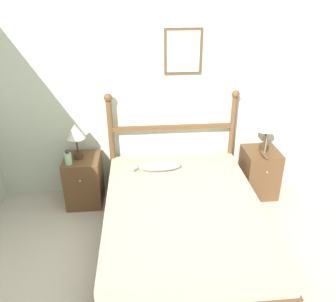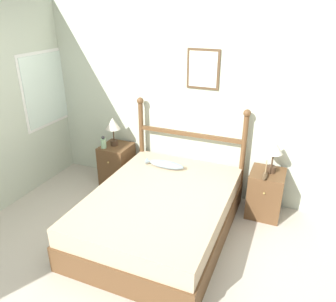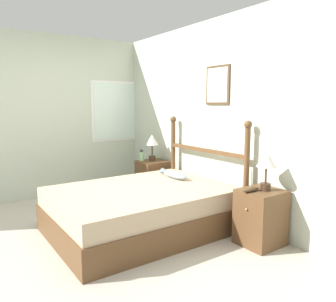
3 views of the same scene
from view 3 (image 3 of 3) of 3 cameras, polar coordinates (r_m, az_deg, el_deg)
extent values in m
plane|color=#B7AD9E|center=(3.73, -12.96, -15.38)|extent=(16.00, 16.00, 0.00)
cube|color=beige|center=(4.37, 8.07, 5.47)|extent=(6.40, 0.06, 2.55)
cube|color=#4C3823|center=(4.27, 8.67, 11.27)|extent=(0.41, 0.02, 0.49)
cube|color=beige|center=(4.26, 8.55, 11.28)|extent=(0.35, 0.01, 0.43)
cube|color=beige|center=(5.46, -21.90, 5.52)|extent=(0.06, 6.40, 2.55)
cube|color=white|center=(5.91, -8.48, 6.86)|extent=(0.01, 1.04, 1.05)
cube|color=silver|center=(5.90, -8.44, 6.86)|extent=(0.01, 0.96, 0.97)
cube|color=brown|center=(3.95, -4.60, -11.49)|extent=(1.50, 2.02, 0.30)
cube|color=tan|center=(3.87, -4.65, -7.95)|extent=(1.46, 1.98, 0.21)
cylinder|color=brown|center=(4.93, 0.90, -1.96)|extent=(0.06, 0.06, 1.21)
sphere|color=brown|center=(4.86, 0.91, 5.54)|extent=(0.09, 0.09, 0.09)
cylinder|color=brown|center=(3.89, 13.44, -5.01)|extent=(0.06, 0.06, 1.21)
sphere|color=brown|center=(3.79, 13.77, 4.51)|extent=(0.09, 0.09, 0.09)
cube|color=brown|center=(4.34, 6.47, 0.12)|extent=(1.43, 0.05, 0.05)
cube|color=brown|center=(5.19, -2.65, -4.94)|extent=(0.41, 0.43, 0.59)
sphere|color=tan|center=(5.05, -4.85, -3.84)|extent=(0.02, 0.02, 0.02)
cube|color=brown|center=(3.65, 15.83, -11.04)|extent=(0.41, 0.43, 0.59)
sphere|color=tan|center=(3.45, 13.48, -9.87)|extent=(0.02, 0.02, 0.02)
cylinder|color=#422D1E|center=(5.15, -2.78, -1.27)|extent=(0.11, 0.11, 0.08)
cylinder|color=#422D1E|center=(5.13, -2.79, 0.10)|extent=(0.02, 0.02, 0.17)
cone|color=beige|center=(5.11, -2.80, 1.96)|extent=(0.21, 0.21, 0.16)
cylinder|color=#422D1E|center=(3.56, 16.58, -6.00)|extent=(0.11, 0.11, 0.08)
cylinder|color=#422D1E|center=(3.53, 16.67, -4.03)|extent=(0.02, 0.02, 0.17)
cone|color=beige|center=(3.50, 16.78, -1.35)|extent=(0.21, 0.21, 0.16)
cylinder|color=#99C699|center=(5.15, -4.61, -0.95)|extent=(0.07, 0.07, 0.14)
sphere|color=#333338|center=(5.14, -4.62, 0.02)|extent=(0.05, 0.05, 0.05)
ellipsoid|color=#4C3823|center=(3.47, 14.27, -6.53)|extent=(0.06, 0.24, 0.04)
cylinder|color=#997F56|center=(3.45, 14.33, -4.77)|extent=(0.01, 0.01, 0.18)
ellipsoid|color=#8499A3|center=(4.30, 1.20, -4.15)|extent=(0.47, 0.14, 0.10)
cone|color=#8499A3|center=(4.51, -0.75, -3.57)|extent=(0.06, 0.09, 0.09)
camera|label=1|loc=(3.75, -47.47, 18.42)|focal=35.00mm
camera|label=2|loc=(2.37, -65.69, 27.42)|focal=35.00mm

